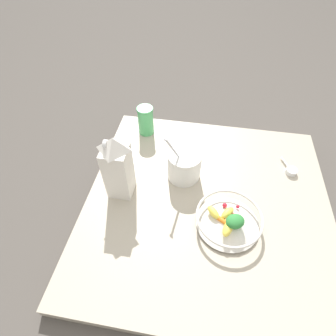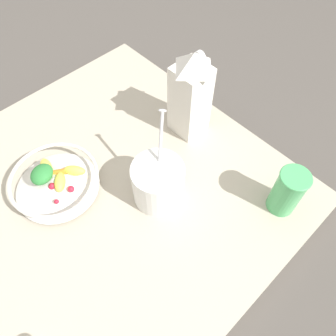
{
  "view_description": "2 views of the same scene",
  "coord_description": "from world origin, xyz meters",
  "px_view_note": "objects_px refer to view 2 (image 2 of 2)",
  "views": [
    {
      "loc": [
        0.59,
        -0.06,
        0.9
      ],
      "look_at": [
        -0.09,
        -0.17,
        0.12
      ],
      "focal_mm": 28.0,
      "sensor_mm": 36.0,
      "label": 1
    },
    {
      "loc": [
        -0.45,
        0.17,
        0.82
      ],
      "look_at": [
        -0.11,
        -0.15,
        0.12
      ],
      "focal_mm": 35.0,
      "sensor_mm": 36.0,
      "label": 2
    }
  ],
  "objects_px": {
    "fruit_bowl": "(55,181)",
    "yogurt_tub": "(158,182)",
    "milk_carton": "(191,95)",
    "drinking_cup": "(288,191)"
  },
  "relations": [
    {
      "from": "fruit_bowl",
      "to": "yogurt_tub",
      "type": "distance_m",
      "value": 0.28
    },
    {
      "from": "milk_carton",
      "to": "fruit_bowl",
      "type": "bearing_deg",
      "value": 77.35
    },
    {
      "from": "milk_carton",
      "to": "drinking_cup",
      "type": "height_order",
      "value": "milk_carton"
    },
    {
      "from": "fruit_bowl",
      "to": "yogurt_tub",
      "type": "xyz_separation_m",
      "value": [
        -0.21,
        -0.18,
        0.03
      ]
    },
    {
      "from": "milk_carton",
      "to": "drinking_cup",
      "type": "xyz_separation_m",
      "value": [
        -0.36,
        0.02,
        -0.07
      ]
    },
    {
      "from": "drinking_cup",
      "to": "fruit_bowl",
      "type": "bearing_deg",
      "value": 41.47
    },
    {
      "from": "milk_carton",
      "to": "yogurt_tub",
      "type": "distance_m",
      "value": 0.27
    },
    {
      "from": "fruit_bowl",
      "to": "milk_carton",
      "type": "height_order",
      "value": "milk_carton"
    },
    {
      "from": "fruit_bowl",
      "to": "yogurt_tub",
      "type": "bearing_deg",
      "value": -138.08
    },
    {
      "from": "yogurt_tub",
      "to": "drinking_cup",
      "type": "xyz_separation_m",
      "value": [
        -0.24,
        -0.21,
        0.0
      ]
    }
  ]
}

